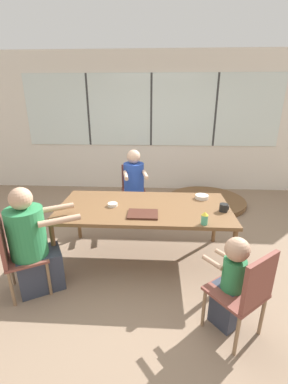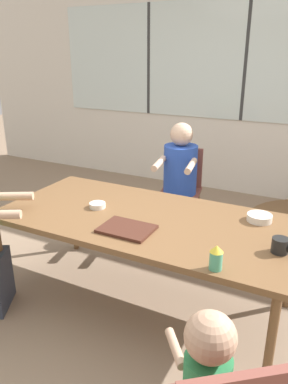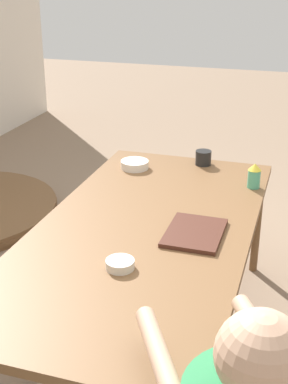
{
  "view_description": "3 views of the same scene",
  "coord_description": "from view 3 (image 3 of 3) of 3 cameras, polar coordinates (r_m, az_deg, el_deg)",
  "views": [
    {
      "loc": [
        0.15,
        -2.8,
        1.93
      ],
      "look_at": [
        0.0,
        0.0,
        0.89
      ],
      "focal_mm": 24.0,
      "sensor_mm": 36.0,
      "label": 1
    },
    {
      "loc": [
        1.08,
        -2.1,
        1.78
      ],
      "look_at": [
        0.0,
        0.0,
        0.89
      ],
      "focal_mm": 35.0,
      "sensor_mm": 36.0,
      "label": 2
    },
    {
      "loc": [
        -2.12,
        -0.67,
        1.85
      ],
      "look_at": [
        0.0,
        0.0,
        0.89
      ],
      "focal_mm": 50.0,
      "sensor_mm": 36.0,
      "label": 3
    }
  ],
  "objects": [
    {
      "name": "ground_plane",
      "position": [
        2.89,
        -0.0,
        -16.44
      ],
      "size": [
        16.0,
        16.0,
        0.0
      ],
      "primitive_type": "plane",
      "color": "#8C725B"
    },
    {
      "name": "dining_table",
      "position": [
        2.52,
        -0.0,
        -4.76
      ],
      "size": [
        2.02,
        0.99,
        0.71
      ],
      "color": "brown",
      "rests_on": "ground_plane"
    },
    {
      "name": "food_tray_dark",
      "position": [
        2.44,
        5.45,
        -4.3
      ],
      "size": [
        0.33,
        0.25,
        0.02
      ],
      "color": "#472319",
      "rests_on": "dining_table"
    },
    {
      "name": "coffee_mug",
      "position": [
        3.27,
        6.36,
        3.66
      ],
      "size": [
        0.1,
        0.1,
        0.09
      ],
      "color": "black",
      "rests_on": "dining_table"
    },
    {
      "name": "sippy_cup",
      "position": [
        2.96,
        11.67,
        1.74
      ],
      "size": [
        0.07,
        0.07,
        0.14
      ],
      "color": "#4CA57F",
      "rests_on": "dining_table"
    },
    {
      "name": "bowl_white_shallow",
      "position": [
        2.17,
        -2.57,
        -7.7
      ],
      "size": [
        0.12,
        0.12,
        0.04
      ],
      "color": "silver",
      "rests_on": "dining_table"
    },
    {
      "name": "bowl_cereal",
      "position": [
        3.2,
        -1.0,
        2.95
      ],
      "size": [
        0.17,
        0.17,
        0.05
      ],
      "color": "silver",
      "rests_on": "dining_table"
    }
  ]
}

